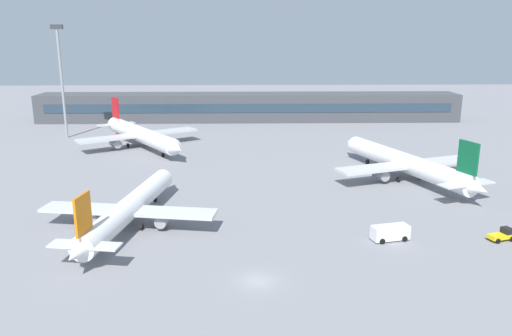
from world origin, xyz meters
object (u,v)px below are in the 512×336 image
at_px(floodlight_tower_west, 61,75).
at_px(airplane_near, 131,207).
at_px(baggage_tug_yellow, 503,235).
at_px(airplane_mid, 403,162).
at_px(service_van_white, 390,232).
at_px(airplane_far, 141,135).

bearing_deg(floodlight_tower_west, airplane_near, -64.30).
height_order(airplane_near, floodlight_tower_west, floodlight_tower_west).
bearing_deg(baggage_tug_yellow, airplane_mid, 97.65).
relative_size(airplane_near, service_van_white, 6.80).
distance_m(airplane_mid, baggage_tug_yellow, 32.14).
bearing_deg(service_van_white, airplane_mid, 70.16).
bearing_deg(airplane_mid, airplane_far, 153.01).
bearing_deg(airplane_mid, service_van_white, -109.84).
height_order(airplane_mid, service_van_white, airplane_mid).
height_order(airplane_near, baggage_tug_yellow, airplane_near).
distance_m(airplane_mid, floodlight_tower_west, 92.62).
distance_m(airplane_near, service_van_white, 37.66).
relative_size(airplane_far, baggage_tug_yellow, 10.01).
height_order(airplane_mid, airplane_far, airplane_far).
relative_size(baggage_tug_yellow, floodlight_tower_west, 0.13).
bearing_deg(floodlight_tower_west, airplane_far, -30.44).
height_order(airplane_far, floodlight_tower_west, floodlight_tower_west).
xyz_separation_m(airplane_near, baggage_tug_yellow, (52.58, -7.19, -2.04)).
xyz_separation_m(airplane_mid, baggage_tug_yellow, (4.27, -31.76, -2.44)).
bearing_deg(airplane_far, floodlight_tower_west, 149.56).
relative_size(airplane_near, floodlight_tower_west, 1.24).
xyz_separation_m(airplane_mid, airplane_far, (-57.49, 29.28, 0.12)).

